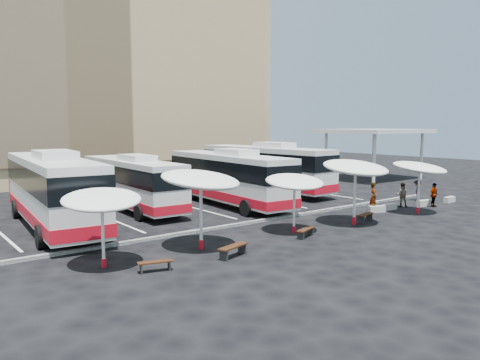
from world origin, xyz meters
TOP-DOWN VIEW (x-y plane):
  - ground at (0.00, 0.00)m, footprint 120.00×120.00m
  - sandstone_building at (0.00, 31.87)m, footprint 42.00×18.25m
  - service_canopy at (24.00, 10.00)m, footprint 10.00×8.00m
  - curb_divider at (0.00, 0.50)m, footprint 34.00×0.25m
  - bay_lines at (0.00, 8.00)m, footprint 24.15×12.00m
  - bus_0 at (-9.35, 6.43)m, footprint 4.08×13.71m
  - bus_1 at (-3.55, 8.89)m, footprint 2.99×11.76m
  - bus_2 at (2.55, 6.40)m, footprint 3.55×12.75m
  - bus_3 at (8.73, 9.64)m, footprint 3.61×13.43m
  - sunshade_0 at (-9.97, -2.39)m, footprint 3.81×3.84m
  - sunshade_1 at (-5.39, -2.39)m, footprint 4.63×4.65m
  - sunshade_2 at (0.21, -2.64)m, footprint 3.83×3.85m
  - sunshade_3 at (4.35, -3.24)m, footprint 3.89×3.94m
  - sunshade_4 at (10.27, -3.58)m, footprint 3.93×3.96m
  - wood_bench_0 at (-8.61, -4.12)m, footprint 1.40×0.72m
  - wood_bench_1 at (-5.04, -4.35)m, footprint 1.70×0.89m
  - wood_bench_2 at (-0.04, -3.72)m, footprint 1.46×0.85m
  - wood_bench_3 at (5.44, -3.17)m, footprint 1.57×0.76m
  - conc_bench_0 at (8.52, -1.74)m, footprint 1.16×0.76m
  - conc_bench_1 at (9.96, -1.74)m, footprint 1.08×0.41m
  - conc_bench_2 at (13.05, -2.33)m, footprint 1.18×0.56m
  - conc_bench_3 at (16.03, -2.59)m, footprint 1.09×0.39m
  - passenger_0 at (8.50, -1.48)m, footprint 0.80×0.83m
  - passenger_1 at (11.57, -1.57)m, footprint 1.01×1.03m
  - passenger_2 at (13.31, -2.90)m, footprint 0.99×0.46m
  - passenger_3 at (14.80, -0.68)m, footprint 1.15×1.01m

SIDE VIEW (x-z plane):
  - ground at x=0.00m, z-range 0.00..0.00m
  - bay_lines at x=0.00m, z-range 0.00..0.01m
  - curb_divider at x=0.00m, z-range 0.00..0.15m
  - conc_bench_1 at x=9.96m, z-range 0.00..0.40m
  - conc_bench_3 at x=16.03m, z-range 0.00..0.41m
  - conc_bench_0 at x=8.52m, z-range 0.00..0.41m
  - conc_bench_2 at x=13.05m, z-range 0.00..0.42m
  - wood_bench_0 at x=-8.61m, z-range 0.11..0.53m
  - wood_bench_2 at x=-0.04m, z-range 0.12..0.55m
  - wood_bench_3 at x=5.44m, z-range 0.12..0.59m
  - wood_bench_1 at x=-5.04m, z-range 0.13..0.64m
  - passenger_3 at x=14.80m, z-range 0.00..1.54m
  - passenger_2 at x=13.31m, z-range 0.00..1.66m
  - passenger_1 at x=11.57m, z-range 0.00..1.68m
  - passenger_0 at x=8.50m, z-range 0.00..1.92m
  - bus_1 at x=-3.55m, z-range 0.04..3.75m
  - bus_2 at x=2.55m, z-range 0.04..4.04m
  - bus_3 at x=8.73m, z-range 0.05..4.27m
  - bus_0 at x=-9.35m, z-range 0.05..4.33m
  - sunshade_2 at x=0.21m, z-range 1.10..4.26m
  - sunshade_0 at x=-9.97m, z-range 1.12..4.31m
  - sunshade_4 at x=10.27m, z-range 1.20..4.64m
  - sunshade_1 at x=-5.39m, z-range 1.30..5.02m
  - sunshade_3 at x=4.35m, z-range 1.32..5.12m
  - service_canopy at x=24.00m, z-range 2.27..7.47m
  - sandstone_building at x=0.00m, z-range -2.17..27.43m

